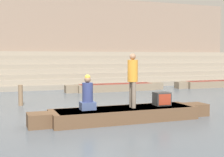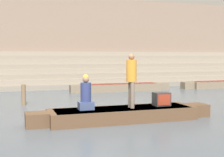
{
  "view_description": "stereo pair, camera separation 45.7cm",
  "coord_description": "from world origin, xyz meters",
  "views": [
    {
      "loc": [
        -2.88,
        -10.39,
        2.14
      ],
      "look_at": [
        1.09,
        0.26,
        1.33
      ],
      "focal_mm": 50.0,
      "sensor_mm": 36.0,
      "label": 1
    },
    {
      "loc": [
        -2.45,
        -10.54,
        2.14
      ],
      "look_at": [
        1.09,
        0.26,
        1.33
      ],
      "focal_mm": 50.0,
      "sensor_mm": 36.0,
      "label": 2
    }
  ],
  "objects": [
    {
      "name": "ground_plane",
      "position": [
        0.0,
        0.0,
        0.0
      ],
      "size": [
        120.0,
        120.0,
        0.0
      ],
      "primitive_type": "plane",
      "color": "#4C5660"
    },
    {
      "name": "ghat_steps",
      "position": [
        0.0,
        12.23,
        0.89
      ],
      "size": [
        36.0,
        4.55,
        2.51
      ],
      "color": "gray",
      "rests_on": "ground"
    },
    {
      "name": "back_wall",
      "position": [
        0.0,
        14.44,
        3.38
      ],
      "size": [
        34.2,
        1.28,
        6.82
      ],
      "color": "#7F6B5B",
      "rests_on": "ground"
    },
    {
      "name": "rowboat_main",
      "position": [
        1.08,
        -0.94,
        0.23
      ],
      "size": [
        6.29,
        1.42,
        0.43
      ],
      "rotation": [
        0.0,
        0.0,
        -0.05
      ],
      "color": "brown",
      "rests_on": "ground"
    },
    {
      "name": "person_standing",
      "position": [
        1.35,
        -0.98,
        1.47
      ],
      "size": [
        0.34,
        0.34,
        1.8
      ],
      "rotation": [
        0.0,
        0.0,
        0.04
      ],
      "color": "#756656",
      "rests_on": "rowboat_main"
    },
    {
      "name": "person_rowing",
      "position": [
        -0.16,
        -0.86,
        0.89
      ],
      "size": [
        0.48,
        0.38,
        1.13
      ],
      "rotation": [
        0.0,
        0.0,
        -0.2
      ],
      "color": "#3D4C75",
      "rests_on": "rowboat_main"
    },
    {
      "name": "tv_set",
      "position": [
        2.52,
        -0.89,
        0.66
      ],
      "size": [
        0.55,
        0.43,
        0.46
      ],
      "rotation": [
        0.0,
        0.0,
        0.06
      ],
      "color": "#2D2D2D",
      "rests_on": "rowboat_main"
    },
    {
      "name": "moored_boat_shore",
      "position": [
        4.05,
        7.54,
        0.24
      ],
      "size": [
        6.37,
        1.09,
        0.45
      ],
      "rotation": [
        0.0,
        0.0,
        0.01
      ],
      "color": "#756651",
      "rests_on": "ground"
    },
    {
      "name": "moored_boat_distant",
      "position": [
        11.57,
        7.41,
        0.24
      ],
      "size": [
        6.49,
        1.09,
        0.45
      ],
      "rotation": [
        0.0,
        0.0,
        0.08
      ],
      "color": "#756651",
      "rests_on": "ground"
    },
    {
      "name": "mooring_post",
      "position": [
        -1.92,
        3.58,
        0.45
      ],
      "size": [
        0.19,
        0.19,
        0.91
      ],
      "primitive_type": "cylinder",
      "color": "brown",
      "rests_on": "ground"
    }
  ]
}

